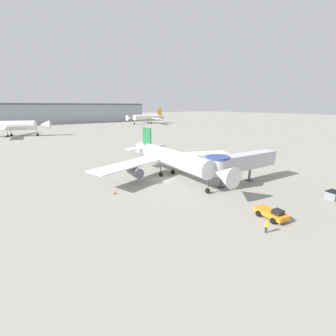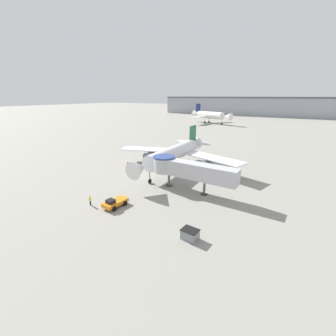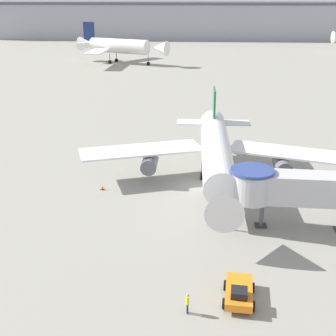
{
  "view_description": "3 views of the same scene",
  "coord_description": "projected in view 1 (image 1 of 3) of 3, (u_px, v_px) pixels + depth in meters",
  "views": [
    {
      "loc": [
        -23.55,
        -35.79,
        14.26
      ],
      "look_at": [
        -3.6,
        -6.19,
        4.31
      ],
      "focal_mm": 24.0,
      "sensor_mm": 36.0,
      "label": 1
    },
    {
      "loc": [
        26.09,
        -44.95,
        16.89
      ],
      "look_at": [
        4.07,
        -7.09,
        2.75
      ],
      "focal_mm": 24.0,
      "sensor_mm": 36.0,
      "label": 2
    },
    {
      "loc": [
        -1.01,
        -50.27,
        21.54
      ],
      "look_at": [
        -3.57,
        -5.44,
        4.26
      ],
      "focal_mm": 50.0,
      "sensor_mm": 36.0,
      "label": 3
    }
  ],
  "objects": [
    {
      "name": "terminal_building",
      "position": [
        37.0,
        114.0,
        178.63
      ],
      "size": [
        174.1,
        27.56,
        16.02
      ],
      "color": "#999EA8",
      "rests_on": "ground_plane"
    },
    {
      "name": "background_jet_navy_tail",
      "position": [
        12.0,
        125.0,
        106.0
      ],
      "size": [
        29.74,
        29.0,
        11.93
      ],
      "rotation": [
        0.0,
        0.0,
        1.2
      ],
      "color": "white",
      "rests_on": "ground_plane"
    },
    {
      "name": "ground_plane",
      "position": [
        166.0,
        179.0,
        45.1
      ],
      "size": [
        800.0,
        800.0,
        0.0
      ],
      "primitive_type": "plane",
      "color": "gray"
    },
    {
      "name": "main_airplane",
      "position": [
        172.0,
        159.0,
        45.16
      ],
      "size": [
        32.94,
        28.66,
        9.33
      ],
      "rotation": [
        0.0,
        0.0,
        0.0
      ],
      "color": "silver",
      "rests_on": "ground_plane"
    },
    {
      "name": "background_jet_gold_tail",
      "position": [
        147.0,
        117.0,
        182.68
      ],
      "size": [
        34.31,
        37.13,
        11.69
      ],
      "rotation": [
        0.0,
        0.0,
        -1.51
      ],
      "color": "white",
      "rests_on": "ground_plane"
    },
    {
      "name": "traffic_cone_starboard_wing",
      "position": [
        222.0,
        168.0,
        51.61
      ],
      "size": [
        0.48,
        0.48,
        0.79
      ],
      "color": "black",
      "rests_on": "ground_plane"
    },
    {
      "name": "jet_bridge",
      "position": [
        237.0,
        162.0,
        41.32
      ],
      "size": [
        16.51,
        4.1,
        5.86
      ],
      "rotation": [
        0.0,
        0.0,
        -0.05
      ],
      "color": "#B7B7BC",
      "rests_on": "ground_plane"
    },
    {
      "name": "pushback_tug_orange",
      "position": [
        272.0,
        213.0,
        29.25
      ],
      "size": [
        2.6,
        4.25,
        1.53
      ],
      "rotation": [
        0.0,
        0.0,
        -0.1
      ],
      "color": "orange",
      "rests_on": "ground_plane"
    },
    {
      "name": "traffic_cone_port_wing",
      "position": [
        115.0,
        192.0,
        37.56
      ],
      "size": [
        0.4,
        0.4,
        0.67
      ],
      "color": "black",
      "rests_on": "ground_plane"
    },
    {
      "name": "ground_crew_marshaller",
      "position": [
        267.0,
        225.0,
        25.86
      ],
      "size": [
        0.23,
        0.34,
        1.63
      ],
      "rotation": [
        0.0,
        0.0,
        4.89
      ],
      "color": "#1E2338",
      "rests_on": "ground_plane"
    },
    {
      "name": "service_container_gray",
      "position": [
        333.0,
        195.0,
        35.39
      ],
      "size": [
        2.22,
        1.8,
        1.29
      ],
      "rotation": [
        0.0,
        0.0,
        -0.1
      ],
      "color": "gray",
      "rests_on": "ground_plane"
    }
  ]
}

